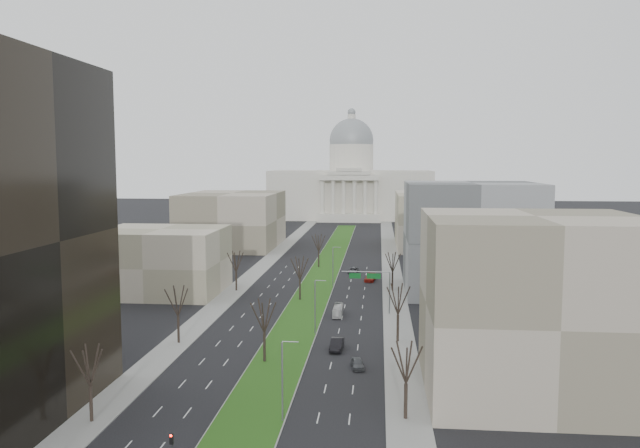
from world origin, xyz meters
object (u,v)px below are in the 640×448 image
Objects in this scene: car_red at (370,278)px; car_grey_far at (353,270)px; car_black at (337,344)px; box_van at (338,310)px; car_grey_near at (357,363)px.

car_red reaches higher than car_grey_far.
car_black is 21.27m from box_van.
box_van is (-4.64, 29.39, 0.27)m from car_grey_near.
car_grey_near is at bearing -81.30° from car_grey_far.
car_grey_far is 44.52m from box_van.
car_grey_near is at bearing -82.48° from car_red.
car_black reaches higher than car_red.
car_grey_far is at bearing 83.95° from car_grey_near.
car_black is 0.76× the size of box_van.
car_grey_near is 0.71× the size of car_red.
car_black is at bearing -86.13° from car_red.
car_black is at bearing 103.91° from car_grey_near.
box_van is at bearing -90.86° from car_red.
box_van is (-1.21, 21.24, 0.10)m from car_black.
car_grey_near is 74.00m from car_grey_far.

